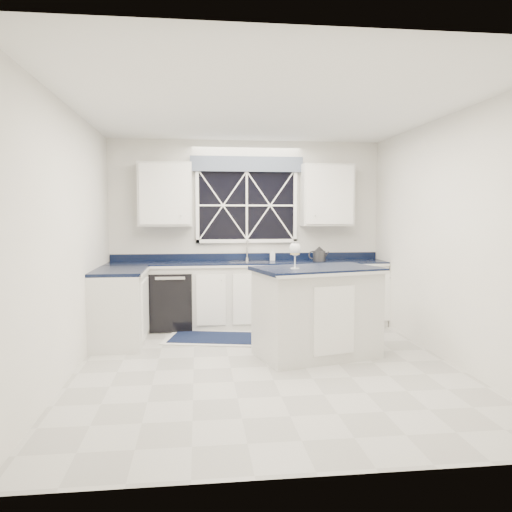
{
  "coord_description": "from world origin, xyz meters",
  "views": [
    {
      "loc": [
        -0.73,
        -5.14,
        1.62
      ],
      "look_at": [
        -0.08,
        0.4,
        1.15
      ],
      "focal_mm": 35.0,
      "sensor_mm": 36.0,
      "label": 1
    }
  ],
  "objects": [
    {
      "name": "ground",
      "position": [
        0.0,
        0.0,
        0.0
      ],
      "size": [
        4.5,
        4.5,
        0.0
      ],
      "primitive_type": "plane",
      "color": "#B5B5B0",
      "rests_on": "ground"
    },
    {
      "name": "back_wall",
      "position": [
        0.0,
        2.25,
        1.35
      ],
      "size": [
        4.0,
        0.1,
        2.7
      ],
      "primitive_type": "cube",
      "color": "white",
      "rests_on": "ground"
    },
    {
      "name": "base_cabinets",
      "position": [
        -0.33,
        1.78,
        0.45
      ],
      "size": [
        3.99,
        1.6,
        0.9
      ],
      "color": "silver",
      "rests_on": "ground"
    },
    {
      "name": "countertop",
      "position": [
        0.0,
        1.95,
        0.92
      ],
      "size": [
        3.98,
        0.64,
        0.04
      ],
      "primitive_type": "cube",
      "color": "black",
      "rests_on": "base_cabinets"
    },
    {
      "name": "dishwasher",
      "position": [
        -1.1,
        1.95,
        0.41
      ],
      "size": [
        0.6,
        0.58,
        0.82
      ],
      "primitive_type": "cube",
      "color": "black",
      "rests_on": "ground"
    },
    {
      "name": "window",
      "position": [
        0.0,
        2.2,
        1.83
      ],
      "size": [
        1.65,
        0.09,
        1.26
      ],
      "color": "black",
      "rests_on": "ground"
    },
    {
      "name": "upper_cabinets",
      "position": [
        0.0,
        2.08,
        1.9
      ],
      "size": [
        3.1,
        0.34,
        0.9
      ],
      "color": "silver",
      "rests_on": "ground"
    },
    {
      "name": "faucet",
      "position": [
        0.0,
        2.14,
        1.1
      ],
      "size": [
        0.05,
        0.2,
        0.3
      ],
      "color": "#B8B8BA",
      "rests_on": "countertop"
    },
    {
      "name": "island",
      "position": [
        0.62,
        0.35,
        0.51
      ],
      "size": [
        1.53,
        1.14,
        1.02
      ],
      "rotation": [
        0.0,
        0.0,
        0.26
      ],
      "color": "silver",
      "rests_on": "ground"
    },
    {
      "name": "rug",
      "position": [
        -0.51,
        1.26,
        0.01
      ],
      "size": [
        1.4,
        1.02,
        0.02
      ],
      "rotation": [
        0.0,
        0.0,
        -0.21
      ],
      "color": "beige",
      "rests_on": "ground"
    },
    {
      "name": "kettle",
      "position": [
        1.03,
        1.94,
        1.04
      ],
      "size": [
        0.29,
        0.23,
        0.21
      ],
      "rotation": [
        0.0,
        0.0,
        -0.36
      ],
      "color": "#303033",
      "rests_on": "countertop"
    },
    {
      "name": "wine_glass",
      "position": [
        0.34,
        0.23,
        1.23
      ],
      "size": [
        0.13,
        0.13,
        0.3
      ],
      "color": "white",
      "rests_on": "island"
    },
    {
      "name": "soap_bottle",
      "position": [
        0.37,
        2.12,
        1.02
      ],
      "size": [
        0.09,
        0.09,
        0.16
      ],
      "primitive_type": "imported",
      "rotation": [
        0.0,
        0.0,
        -0.16
      ],
      "color": "silver",
      "rests_on": "countertop"
    }
  ]
}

